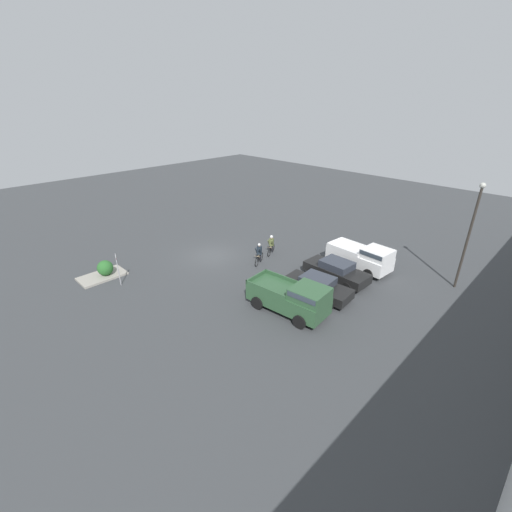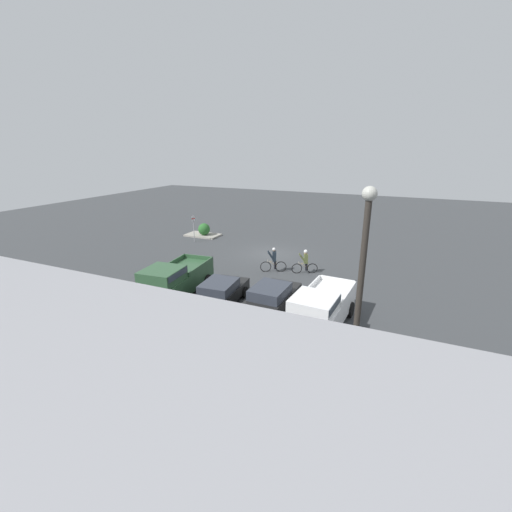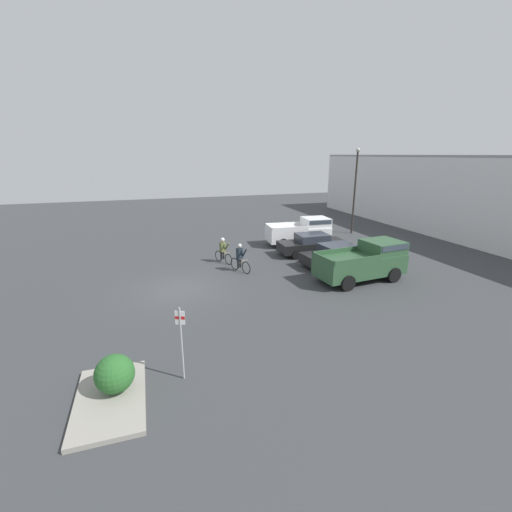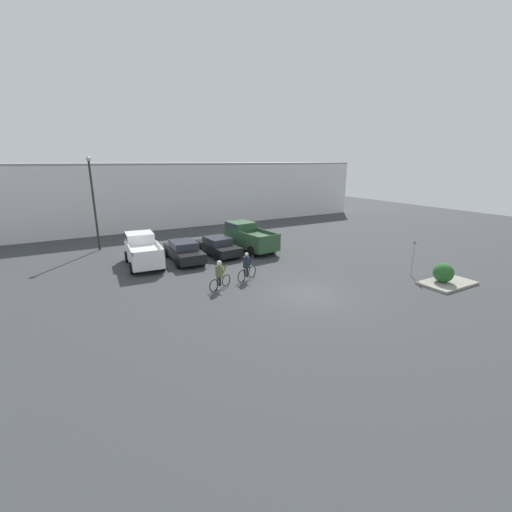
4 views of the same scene
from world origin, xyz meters
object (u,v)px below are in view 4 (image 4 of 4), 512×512
at_px(shrub, 443,273).
at_px(sedan_0, 184,251).
at_px(pickup_truck_0, 143,250).
at_px(pickup_truck_1, 248,236).
at_px(fire_lane_sign, 414,253).
at_px(lamppost, 93,197).
at_px(sedan_1, 218,246).
at_px(cyclist_1, 220,274).
at_px(cyclist_0, 247,266).

bearing_deg(shrub, sedan_0, 133.50).
height_order(pickup_truck_0, pickup_truck_1, pickup_truck_1).
relative_size(fire_lane_sign, lamppost, 0.33).
height_order(sedan_0, shrub, sedan_0).
xyz_separation_m(fire_lane_sign, shrub, (0.17, -1.97, -0.76)).
relative_size(sedan_1, lamppost, 0.64).
bearing_deg(lamppost, cyclist_1, -68.93).
distance_m(pickup_truck_0, lamppost, 7.16).
bearing_deg(cyclist_1, sedan_0, 89.80).
bearing_deg(sedan_1, fire_lane_sign, -50.78).
xyz_separation_m(sedan_0, pickup_truck_1, (5.57, 0.46, 0.39)).
distance_m(pickup_truck_1, cyclist_1, 8.88).
bearing_deg(cyclist_0, sedan_0, 109.19).
bearing_deg(sedan_1, pickup_truck_0, 177.91).
bearing_deg(pickup_truck_1, cyclist_1, -129.02).
height_order(sedan_1, shrub, sedan_1).
xyz_separation_m(cyclist_1, shrub, (11.69, -5.87, -0.15)).
height_order(pickup_truck_0, lamppost, lamppost).
distance_m(pickup_truck_0, pickup_truck_1, 8.34).
bearing_deg(fire_lane_sign, pickup_truck_0, 142.73).
distance_m(pickup_truck_0, cyclist_1, 7.50).
bearing_deg(sedan_0, lamppost, 127.52).
height_order(pickup_truck_0, sedan_1, pickup_truck_0).
relative_size(sedan_0, shrub, 4.23).
height_order(cyclist_0, lamppost, lamppost).
bearing_deg(pickup_truck_0, pickup_truck_1, -0.52).
relative_size(sedan_0, cyclist_1, 2.83).
height_order(fire_lane_sign, shrub, fire_lane_sign).
height_order(pickup_truck_1, shrub, pickup_truck_1).
height_order(cyclist_1, fire_lane_sign, fire_lane_sign).
distance_m(sedan_0, cyclist_0, 6.19).
xyz_separation_m(sedan_0, lamppost, (-5.02, 6.54, 3.54)).
height_order(pickup_truck_1, cyclist_0, pickup_truck_1).
relative_size(pickup_truck_0, shrub, 4.40).
xyz_separation_m(pickup_truck_1, shrub, (6.11, -12.76, -0.41)).
bearing_deg(sedan_1, sedan_0, -173.21).
bearing_deg(pickup_truck_0, sedan_0, -10.95).
height_order(cyclist_0, cyclist_1, cyclist_0).
height_order(sedan_1, pickup_truck_1, pickup_truck_1).
xyz_separation_m(pickup_truck_0, lamppost, (-2.24, 6.00, 3.20)).
bearing_deg(cyclist_0, lamppost, 119.67).
xyz_separation_m(sedan_0, fire_lane_sign, (11.50, -10.33, 0.73)).
height_order(lamppost, shrub, lamppost).
relative_size(cyclist_0, shrub, 1.55).
bearing_deg(pickup_truck_1, sedan_0, -175.26).
distance_m(sedan_1, cyclist_1, 7.34).
distance_m(pickup_truck_0, fire_lane_sign, 17.94).
distance_m(pickup_truck_1, lamppost, 12.61).
height_order(sedan_0, fire_lane_sign, fire_lane_sign).
bearing_deg(shrub, sedan_1, 125.08).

